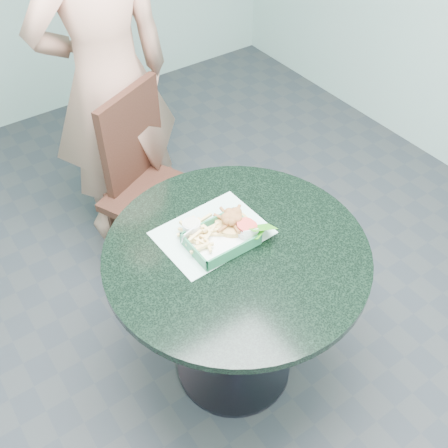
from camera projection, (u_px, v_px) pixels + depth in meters
floor at (234, 365)px, 2.37m from camera, size 4.00×5.00×0.02m
cafe_table at (236, 283)px, 1.96m from camera, size 0.94×0.94×0.75m
dining_chair at (146, 175)px, 2.50m from camera, size 0.41×0.41×0.93m
diner_person at (102, 45)px, 2.29m from camera, size 0.81×0.56×2.15m
placemat at (212, 237)px, 1.90m from camera, size 0.39×0.30×0.00m
food_basket at (221, 244)px, 1.85m from camera, size 0.23×0.17×0.05m
crab_sandwich at (232, 223)px, 1.88m from camera, size 0.12×0.12×0.07m
fries_pile at (203, 237)px, 1.84m from camera, size 0.12×0.13×0.05m
sauce_ramekin at (192, 230)px, 1.85m from camera, size 0.06×0.06×0.04m
garnish_cup at (250, 233)px, 1.86m from camera, size 0.11×0.11×0.05m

